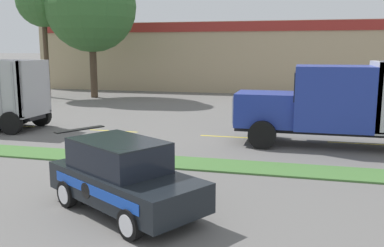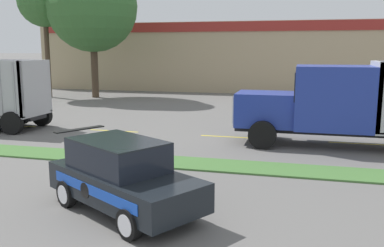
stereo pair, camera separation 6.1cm
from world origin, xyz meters
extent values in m
cube|color=#477538|center=(0.00, 9.84, 0.03)|extent=(120.00, 1.49, 0.06)
cube|color=yellow|center=(-11.59, 14.58, 0.00)|extent=(2.40, 0.14, 0.01)
cube|color=yellow|center=(-6.19, 14.58, 0.00)|extent=(2.40, 0.14, 0.01)
cube|color=yellow|center=(-0.79, 14.58, 0.00)|extent=(2.40, 0.14, 0.01)
cube|color=yellow|center=(4.61, 14.58, 0.00)|extent=(2.40, 0.14, 0.01)
cube|color=#ADADB2|center=(-9.72, 13.83, 2.02)|extent=(0.16, 2.30, 2.52)
cube|color=#ADADB2|center=(-12.45, 14.90, 2.02)|extent=(5.62, 0.16, 2.52)
cube|color=#99999E|center=(-10.69, 12.66, 2.02)|extent=(0.10, 0.04, 2.39)
cube|color=#99999E|center=(-9.99, 12.66, 2.02)|extent=(0.10, 0.04, 2.39)
cylinder|color=black|center=(-10.24, 12.70, 0.52)|extent=(1.04, 0.30, 1.04)
cylinder|color=black|center=(-10.24, 14.96, 0.52)|extent=(1.04, 0.30, 1.04)
cylinder|color=black|center=(-11.46, 14.96, 0.52)|extent=(1.04, 0.30, 1.04)
cube|color=#23389E|center=(0.87, 13.86, 1.39)|extent=(2.31, 1.95, 1.34)
cube|color=#B7B7BC|center=(-0.31, 13.86, 1.39)|extent=(0.06, 1.67, 1.14)
cube|color=#23389E|center=(3.45, 13.86, 1.94)|extent=(2.85, 2.38, 2.43)
cube|color=black|center=(2.01, 13.86, 2.36)|extent=(0.04, 2.02, 1.10)
cylinder|color=silver|center=(4.98, 13.08, 2.64)|extent=(0.14, 0.14, 1.41)
cube|color=#B7B7BC|center=(4.96, 13.86, 2.06)|extent=(0.16, 2.38, 2.56)
cylinder|color=black|center=(0.87, 12.69, 0.54)|extent=(1.08, 0.30, 1.08)
cylinder|color=black|center=(0.87, 15.03, 0.54)|extent=(1.08, 0.30, 1.08)
cube|color=black|center=(-1.64, 5.38, 0.66)|extent=(4.42, 3.61, 0.66)
cube|color=black|center=(-1.85, 5.51, 1.33)|extent=(2.73, 2.47, 0.67)
cube|color=black|center=(-1.85, 5.51, 1.68)|extent=(2.73, 2.47, 0.04)
cube|color=black|center=(-3.32, 6.40, 1.72)|extent=(0.88, 1.28, 0.03)
cube|color=blue|center=(-2.09, 4.64, 0.73)|extent=(2.83, 1.72, 0.23)
cylinder|color=black|center=(-2.35, 4.80, 0.66)|extent=(0.32, 0.20, 0.37)
cylinder|color=black|center=(-0.97, 4.02, 0.33)|extent=(0.66, 0.51, 0.65)
cylinder|color=silver|center=(-1.02, 3.93, 0.33)|extent=(0.40, 0.25, 0.46)
cylinder|color=black|center=(-0.11, 5.42, 0.33)|extent=(0.66, 0.51, 0.65)
cylinder|color=silver|center=(-0.06, 5.51, 0.33)|extent=(0.40, 0.25, 0.46)
cylinder|color=black|center=(-3.16, 5.34, 0.33)|extent=(0.66, 0.51, 0.65)
cylinder|color=silver|center=(-3.21, 5.25, 0.33)|extent=(0.40, 0.25, 0.46)
cylinder|color=black|center=(-2.31, 6.75, 0.33)|extent=(0.66, 0.51, 0.65)
cylinder|color=silver|center=(-2.25, 6.84, 0.33)|extent=(0.40, 0.25, 0.46)
cube|color=tan|center=(-4.25, 38.80, 3.03)|extent=(35.43, 12.00, 6.07)
cube|color=maroon|center=(-4.25, 32.75, 5.62)|extent=(33.65, 0.10, 0.80)
cylinder|color=#473828|center=(-13.53, 27.10, 2.53)|extent=(0.54, 0.54, 5.07)
sphere|color=#386B33|center=(-13.53, 27.10, 6.96)|extent=(6.90, 6.90, 6.90)
cylinder|color=#473828|center=(-17.14, 26.36, 3.17)|extent=(0.37, 0.37, 6.33)
sphere|color=#386B33|center=(-17.14, 26.36, 7.45)|extent=(4.08, 4.08, 4.08)
camera|label=1|loc=(2.24, -3.51, 3.81)|focal=40.00mm
camera|label=2|loc=(2.30, -3.49, 3.81)|focal=40.00mm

